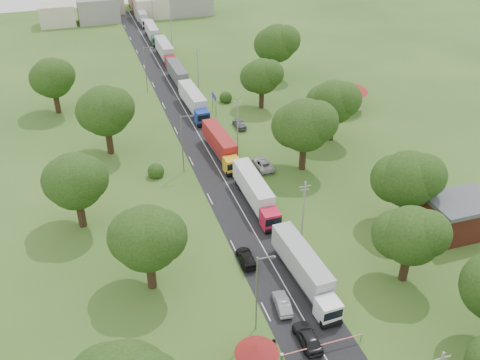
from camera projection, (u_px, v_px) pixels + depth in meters
name	position (u px, v px, depth m)	size (l,w,h in m)	color
ground	(246.00, 217.00, 75.53)	(260.00, 260.00, 0.00)	#2B531B
road	(209.00, 152.00, 91.73)	(8.00, 200.00, 0.04)	black
boom_barrier	(310.00, 348.00, 54.46)	(9.22, 0.35, 1.18)	slate
guard_booth	(257.00, 354.00, 52.26)	(4.40, 4.40, 3.45)	#C0B89F
info_sign	(214.00, 100.00, 103.66)	(0.12, 3.10, 4.10)	slate
pole_1	(303.00, 210.00, 68.84)	(1.60, 0.24, 9.00)	gray
pole_2	(237.00, 121.00, 91.52)	(1.60, 0.24, 9.00)	gray
pole_3	(198.00, 67.00, 114.19)	(1.60, 0.24, 9.00)	gray
pole_4	(171.00, 32.00, 136.86)	(1.60, 0.24, 9.00)	gray
pole_5	(152.00, 6.00, 159.53)	(1.60, 0.24, 9.00)	gray
lamp_0	(258.00, 290.00, 55.02)	(2.03, 0.22, 10.00)	slate
lamp_1	(183.00, 141.00, 83.36)	(2.03, 0.22, 10.00)	slate
lamp_2	(146.00, 67.00, 111.70)	(2.03, 0.22, 10.00)	slate
tree_2	(411.00, 235.00, 61.27)	(8.00, 8.00, 10.10)	#382616
tree_3	(408.00, 178.00, 70.62)	(8.80, 8.80, 11.07)	#382616
tree_4	(304.00, 125.00, 83.04)	(9.60, 9.60, 12.05)	#382616
tree_5	(333.00, 102.00, 92.19)	(8.80, 8.80, 11.07)	#382616
tree_6	(262.00, 76.00, 104.45)	(8.00, 8.00, 10.10)	#382616
tree_7	(277.00, 43.00, 118.31)	(9.60, 9.60, 12.05)	#382616
tree_10	(147.00, 237.00, 59.84)	(8.80, 8.80, 11.07)	#382616
tree_11	(75.00, 181.00, 70.15)	(8.80, 8.80, 11.07)	#382616
tree_12	(105.00, 110.00, 87.60)	(9.60, 9.60, 12.05)	#382616
tree_13	(52.00, 78.00, 102.02)	(8.80, 8.80, 11.07)	#382616
house_brick	(459.00, 216.00, 71.23)	(8.60, 6.60, 5.20)	maroon
house_cream	(341.00, 91.00, 105.76)	(10.08, 10.08, 5.80)	#C0B89F
distant_town	(134.00, 7.00, 162.95)	(52.00, 8.00, 8.00)	gray
truck_0	(305.00, 269.00, 62.92)	(3.13, 14.76, 4.08)	white
truck_1	(255.00, 192.00, 77.19)	(2.53, 14.53, 4.03)	red
truck_2	(221.00, 145.00, 89.67)	(3.09, 14.25, 3.93)	yellow
truck_3	(194.00, 101.00, 105.01)	(3.03, 14.94, 4.13)	navy
truck_4	(178.00, 75.00, 117.59)	(2.57, 14.11, 3.91)	#B8B8B8
truck_5	(165.00, 51.00, 131.38)	(2.58, 14.97, 4.15)	maroon
truck_6	(152.00, 32.00, 145.29)	(2.58, 13.88, 3.85)	#225A34
truck_7	(142.00, 16.00, 159.58)	(2.90, 13.52, 3.74)	silver
truck_8	(134.00, 3.00, 172.69)	(2.58, 14.84, 4.12)	brown
car_lane_front	(308.00, 337.00, 55.81)	(1.93, 4.79, 1.63)	black
car_lane_mid	(282.00, 303.00, 60.16)	(1.47, 4.22, 1.39)	gray
car_lane_rear	(246.00, 258.00, 66.96)	(1.86, 4.59, 1.33)	black
car_verge_near	(263.00, 164.00, 86.87)	(2.49, 5.40, 1.50)	#B8B8B8
car_verge_far	(239.00, 124.00, 99.65)	(1.78, 4.43, 1.51)	#595C61
pedestrian_booth	(274.00, 346.00, 54.70)	(0.87, 0.68, 1.79)	gray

